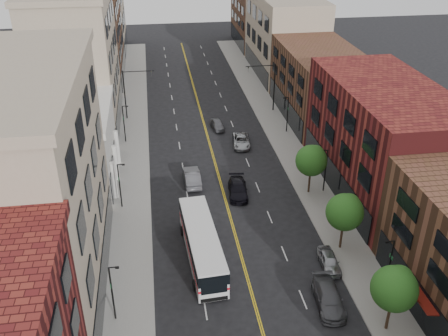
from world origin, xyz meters
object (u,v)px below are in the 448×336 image
car_parked_mid (329,298)px  car_parked_far (329,261)px  car_lane_behind (192,177)px  city_bus (202,243)px  car_lane_c (217,125)px  car_lane_b (241,141)px  car_lane_a (238,189)px

car_parked_mid → car_parked_far: bearing=75.5°
car_lane_behind → city_bus: bearing=87.6°
city_bus → car_lane_c: bearing=76.1°
car_parked_mid → car_lane_c: size_ratio=1.34×
car_lane_b → car_lane_c: car_lane_b is taller
city_bus → car_parked_mid: 11.91m
car_lane_b → car_lane_c: bearing=119.2°
car_parked_mid → car_lane_a: bearing=108.8°
city_bus → car_parked_far: (10.95, -2.80, -1.10)m
car_lane_c → car_parked_mid: bearing=-89.7°
car_parked_far → car_lane_b: 25.46m
car_lane_a → car_lane_b: size_ratio=1.04×
car_parked_far → car_lane_behind: (-10.62, 16.37, 0.17)m
car_lane_a → car_parked_far: bearing=-60.2°
car_parked_far → city_bus: bearing=168.7°
car_lane_behind → car_lane_b: (7.28, 8.87, -0.16)m
city_bus → car_lane_b: bearing=67.9°
car_lane_behind → car_lane_c: bearing=-109.6°
car_lane_behind → car_lane_c: size_ratio=1.33×
car_parked_far → car_parked_mid: bearing=-106.4°
car_lane_behind → car_lane_a: bearing=144.6°
car_lane_b → car_parked_far: bearing=-76.0°
car_parked_mid → car_lane_behind: car_lane_behind is taller
city_bus → car_lane_c: city_bus is taller
car_lane_c → city_bus: bearing=-106.9°
car_lane_b → car_parked_mid: bearing=-80.2°
car_parked_far → car_lane_b: size_ratio=0.81×
car_parked_far → car_lane_c: size_ratio=1.02×
car_parked_far → car_lane_c: bearing=103.6°
car_parked_far → car_lane_b: (-3.34, 25.24, 0.01)m
car_parked_mid → car_parked_far: size_ratio=1.32×
city_bus → car_parked_far: bearing=-17.7°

